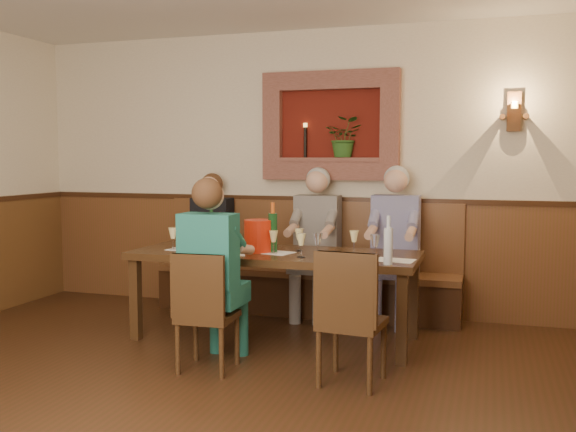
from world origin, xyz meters
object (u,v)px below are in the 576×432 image
person_bench_right (394,258)px  water_bottle (388,245)px  person_chair_front (214,288)px  wine_bottle_green_b (212,231)px  bench (306,281)px  chair_near_right (351,345)px  person_bench_mid (315,256)px  wine_bottle_green_a (273,232)px  dining_table (275,260)px  spittoon_bucket (258,236)px  chair_near_left (207,336)px  person_bench_left (209,253)px

person_bench_right → water_bottle: (0.13, -1.19, 0.29)m
person_chair_front → wine_bottle_green_b: person_chair_front is taller
bench → person_chair_front: size_ratio=2.15×
chair_near_right → person_bench_mid: 1.89m
bench → person_bench_right: person_bench_right is taller
bench → wine_bottle_green_a: bearing=-90.5°
dining_table → person_bench_mid: 0.85m
person_chair_front → water_bottle: size_ratio=3.85×
person_bench_mid → water_bottle: person_bench_mid is taller
spittoon_bucket → wine_bottle_green_b: size_ratio=0.72×
person_chair_front → person_bench_mid: bearing=78.2°
chair_near_left → person_bench_right: (1.09, 1.75, 0.35)m
person_bench_left → spittoon_bucket: person_bench_left is taller
person_bench_right → wine_bottle_green_a: (-0.89, -0.86, 0.31)m
bench → wine_bottle_green_b: (-0.60, -0.89, 0.57)m
person_chair_front → spittoon_bucket: size_ratio=5.17×
person_chair_front → water_bottle: bearing=19.0°
dining_table → person_bench_left: (-0.99, 0.84, -0.11)m
wine_bottle_green_b → wine_bottle_green_a: bearing=-7.4°
person_bench_left → person_bench_mid: size_ratio=0.96×
person_bench_mid → person_chair_front: (-0.34, -1.62, -0.02)m
wine_bottle_green_a → wine_bottle_green_b: (-0.59, 0.08, -0.02)m
dining_table → person_chair_front: bearing=-105.2°
bench → person_bench_mid: person_bench_mid is taller
dining_table → wine_bottle_green_b: size_ratio=6.43×
person_bench_right → person_chair_front: 1.95m
person_bench_right → water_bottle: person_bench_right is taller
chair_near_left → person_bench_right: bearing=55.0°
person_chair_front → water_bottle: 1.33m
water_bottle → person_bench_right: bearing=96.1°
chair_near_right → wine_bottle_green_b: 1.83m
person_bench_left → person_bench_mid: 1.12m
person_bench_left → water_bottle: bearing=-30.9°
dining_table → bench: bench is taller
wine_bottle_green_a → chair_near_left: bearing=-102.9°
chair_near_right → wine_bottle_green_a: wine_bottle_green_a is taller
chair_near_left → person_bench_right: person_bench_right is taller
person_chair_front → spittoon_bucket: (0.08, 0.73, 0.31)m
bench → person_chair_front: 1.75m
person_bench_right → person_chair_front: person_bench_right is taller
dining_table → wine_bottle_green_b: bearing=175.3°
dining_table → person_chair_front: 0.81m
chair_near_right → person_bench_mid: person_bench_mid is taller
person_bench_right → wine_bottle_green_b: bearing=-152.1°
dining_table → wine_bottle_green_a: bearing=-108.4°
chair_near_left → water_bottle: bearing=21.4°
person_chair_front → chair_near_right: bearing=-5.4°
wine_bottle_green_a → person_bench_mid: bearing=81.2°
chair_near_right → wine_bottle_green_a: size_ratio=2.23×
person_bench_left → person_bench_right: 1.88m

